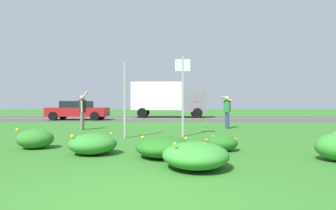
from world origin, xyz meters
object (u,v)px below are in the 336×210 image
object	(u,v)px
box_truck_gray	(167,98)
sign_post_near_path	(125,100)
person_catcher_green_shirt	(227,109)
frisbee_red	(195,101)
car_red_center_left	(78,110)
sign_post_by_roadside	(183,88)
person_thrower_dark_shirt	(82,109)

from	to	relation	value
box_truck_gray	sign_post_near_path	bearing A→B (deg)	-94.57
person_catcher_green_shirt	frisbee_red	distance (m)	1.64
car_red_center_left	frisbee_red	bearing A→B (deg)	-41.17
sign_post_near_path	box_truck_gray	distance (m)	15.08
sign_post_by_roadside	person_catcher_green_shirt	bearing A→B (deg)	54.94
person_thrower_dark_shirt	frisbee_red	xyz separation A→B (m)	(5.33, 0.67, 0.37)
person_thrower_dark_shirt	box_truck_gray	xyz separation A→B (m)	(3.75, 12.00, 0.83)
person_thrower_dark_shirt	car_red_center_left	distance (m)	8.62
car_red_center_left	box_truck_gray	size ratio (longest dim) A/B	0.67
person_catcher_green_shirt	car_red_center_left	world-z (taller)	person_catcher_green_shirt
sign_post_near_path	frisbee_red	bearing A→B (deg)	53.04
person_catcher_green_shirt	sign_post_near_path	bearing A→B (deg)	-139.10
car_red_center_left	sign_post_near_path	bearing A→B (deg)	-62.98
sign_post_near_path	box_truck_gray	bearing A→B (deg)	85.43
sign_post_near_path	sign_post_by_roadside	xyz separation A→B (m)	(2.07, 0.50, 0.44)
sign_post_near_path	person_thrower_dark_shirt	world-z (taller)	sign_post_near_path
person_thrower_dark_shirt	person_catcher_green_shirt	bearing A→B (deg)	6.32
person_catcher_green_shirt	frisbee_red	xyz separation A→B (m)	(-1.60, -0.10, 0.38)
car_red_center_left	person_catcher_green_shirt	bearing A→B (deg)	-35.97
frisbee_red	sign_post_near_path	bearing A→B (deg)	-126.96
sign_post_by_roadside	frisbee_red	world-z (taller)	sign_post_by_roadside
sign_post_by_roadside	person_thrower_dark_shirt	xyz separation A→B (m)	(-4.61, 2.53, -0.82)
frisbee_red	box_truck_gray	bearing A→B (deg)	97.95
sign_post_near_path	sign_post_by_roadside	size ratio (longest dim) A/B	0.90
sign_post_near_path	person_thrower_dark_shirt	size ratio (longest dim) A/B	1.45
sign_post_near_path	person_catcher_green_shirt	distance (m)	5.81
person_thrower_dark_shirt	frisbee_red	distance (m)	5.38
person_catcher_green_shirt	box_truck_gray	xyz separation A→B (m)	(-3.18, 11.23, 0.84)
sign_post_near_path	frisbee_red	distance (m)	4.63
frisbee_red	box_truck_gray	distance (m)	11.45
sign_post_by_roadside	car_red_center_left	size ratio (longest dim) A/B	0.66
sign_post_near_path	sign_post_by_roadside	bearing A→B (deg)	13.52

